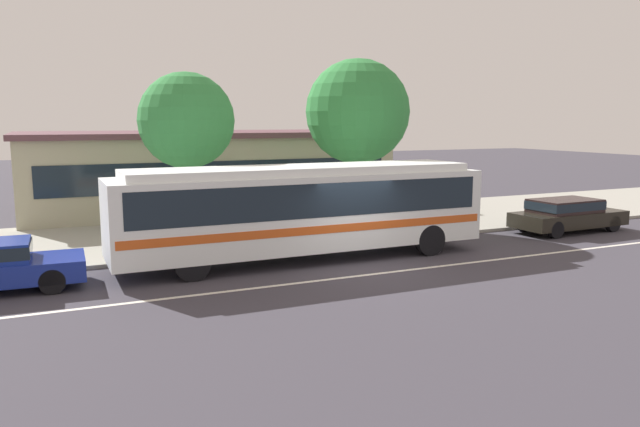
# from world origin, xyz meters

# --- Properties ---
(ground_plane) EXTENTS (120.00, 120.00, 0.00)m
(ground_plane) POSITION_xyz_m (0.00, 0.00, 0.00)
(ground_plane) COLOR #3B3740
(sidewalk_slab) EXTENTS (60.00, 8.00, 0.12)m
(sidewalk_slab) POSITION_xyz_m (0.00, 7.08, 0.06)
(sidewalk_slab) COLOR #9B998E
(sidewalk_slab) RESTS_ON ground_plane
(lane_stripe_center) EXTENTS (56.00, 0.16, 0.01)m
(lane_stripe_center) POSITION_xyz_m (0.00, -0.80, 0.00)
(lane_stripe_center) COLOR silver
(lane_stripe_center) RESTS_ON ground_plane
(transit_bus) EXTENTS (11.62, 2.58, 2.92)m
(transit_bus) POSITION_xyz_m (-1.14, 1.73, 1.70)
(transit_bus) COLOR white
(transit_bus) RESTS_ON ground_plane
(sedan_far_ahead) EXTENTS (4.69, 1.96, 1.29)m
(sedan_far_ahead) POSITION_xyz_m (10.06, 1.90, 0.73)
(sedan_far_ahead) COLOR black
(sedan_far_ahead) RESTS_ON ground_plane
(pedestrian_waiting_near_sign) EXTENTS (0.38, 0.38, 1.63)m
(pedestrian_waiting_near_sign) POSITION_xyz_m (2.22, 5.08, 1.07)
(pedestrian_waiting_near_sign) COLOR #212A4D
(pedestrian_waiting_near_sign) RESTS_ON sidewalk_slab
(pedestrian_walking_along_curb) EXTENTS (0.48, 0.48, 1.71)m
(pedestrian_walking_along_curb) POSITION_xyz_m (3.90, 4.50, 1.12)
(pedestrian_walking_along_curb) COLOR #1D294B
(pedestrian_walking_along_curb) RESTS_ON sidewalk_slab
(street_tree_near_stop) EXTENTS (3.39, 3.39, 5.87)m
(street_tree_near_stop) POSITION_xyz_m (-3.67, 6.28, 4.27)
(street_tree_near_stop) COLOR brown
(street_tree_near_stop) RESTS_ON sidewalk_slab
(street_tree_mid_block) EXTENTS (4.15, 4.15, 6.60)m
(street_tree_mid_block) POSITION_xyz_m (3.16, 6.32, 4.64)
(street_tree_mid_block) COLOR brown
(street_tree_mid_block) RESTS_ON sidewalk_slab
(station_building) EXTENTS (17.09, 8.77, 3.76)m
(station_building) POSITION_xyz_m (-1.08, 14.48, 1.89)
(station_building) COLOR #A8A287
(station_building) RESTS_ON ground_plane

